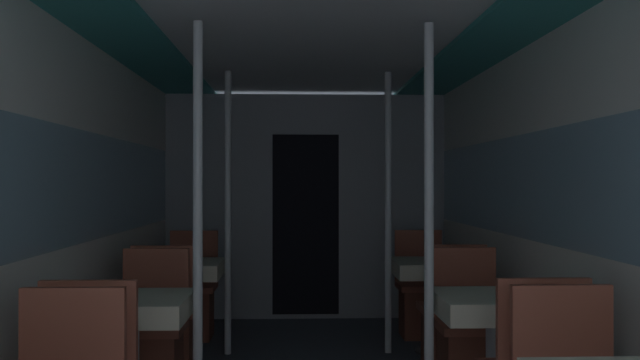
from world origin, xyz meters
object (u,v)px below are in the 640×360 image
(support_pole_left_1, at_px, (198,225))
(chair_right_near_2, at_px, (451,331))
(support_pole_right_2, at_px, (388,212))
(chair_left_far_2, at_px, (191,304))
(support_pole_right_1, at_px, (429,225))
(chair_right_far_1, at_px, (470,349))
(chair_left_near_2, at_px, (167,333))
(chair_left_far_1, at_px, (151,351))
(support_pole_left_2, at_px, (228,212))
(dining_table_right_2, at_px, (435,274))
(dining_table_left_1, at_px, (129,317))
(dining_table_right_1, at_px, (496,314))
(dining_table_left_2, at_px, (180,275))
(chair_right_far_2, at_px, (422,303))

(support_pole_left_1, height_order, chair_right_near_2, support_pole_left_1)
(chair_right_near_2, relative_size, support_pole_right_2, 0.41)
(support_pole_left_1, bearing_deg, chair_left_far_2, 99.11)
(support_pole_right_1, bearing_deg, chair_left_far_2, 125.27)
(support_pole_left_1, distance_m, chair_right_far_1, 1.88)
(chair_left_near_2, bearing_deg, chair_right_near_2, 0.00)
(chair_left_far_1, bearing_deg, support_pole_left_2, -108.07)
(support_pole_left_2, xyz_separation_m, chair_right_near_2, (1.60, -0.57, -0.80))
(support_pole_right_1, height_order, dining_table_right_2, support_pole_right_1)
(dining_table_left_1, xyz_separation_m, support_pole_right_1, (1.60, 0.00, 0.48))
(support_pole_left_1, height_order, support_pole_right_2, same)
(support_pole_left_1, xyz_separation_m, dining_table_right_1, (1.60, -0.00, -0.48))
(dining_table_left_2, relative_size, support_pole_right_1, 0.33)
(chair_left_far_1, relative_size, support_pole_right_1, 0.41)
(support_pole_left_1, relative_size, chair_right_near_2, 2.42)
(dining_table_left_1, height_order, chair_left_near_2, chair_left_near_2)
(dining_table_left_1, xyz_separation_m, dining_table_left_2, (0.00, 1.68, 0.00))
(chair_left_far_1, height_order, chair_right_far_1, same)
(chair_left_far_1, distance_m, dining_table_left_2, 1.15)
(dining_table_left_1, xyz_separation_m, chair_left_near_2, (0.00, 1.11, -0.32))
(chair_left_near_2, height_order, chair_right_far_1, same)
(chair_left_far_2, height_order, support_pole_right_2, support_pole_right_2)
(dining_table_right_1, bearing_deg, dining_table_left_2, 139.31)
(dining_table_left_2, xyz_separation_m, support_pole_right_1, (1.60, -1.68, 0.48))
(chair_right_far_2, xyz_separation_m, support_pole_right_2, (-0.36, -0.57, 0.80))
(chair_right_far_2, bearing_deg, dining_table_left_2, 16.33)
(chair_left_near_2, relative_size, chair_right_near_2, 1.00)
(dining_table_left_1, height_order, chair_right_near_2, chair_right_near_2)
(support_pole_right_1, xyz_separation_m, chair_right_near_2, (0.36, 1.11, -0.80))
(support_pole_left_2, relative_size, chair_right_far_2, 2.42)
(support_pole_left_1, height_order, dining_table_right_2, support_pole_left_1)
(chair_right_far_2, bearing_deg, chair_left_far_1, 40.69)
(chair_left_near_2, xyz_separation_m, chair_left_far_2, (0.00, 1.15, 0.00))
(chair_right_near_2, height_order, chair_right_far_2, same)
(chair_right_far_2, height_order, support_pole_right_2, support_pole_right_2)
(dining_table_left_1, relative_size, chair_left_near_2, 0.79)
(dining_table_left_2, relative_size, chair_left_far_2, 0.79)
(dining_table_left_1, xyz_separation_m, dining_table_right_1, (1.96, 0.00, 0.00))
(chair_left_near_2, xyz_separation_m, chair_right_far_1, (1.96, -0.54, 0.00))
(support_pole_left_1, xyz_separation_m, support_pole_right_1, (1.23, 0.00, 0.00))
(chair_right_far_2, bearing_deg, chair_left_far_2, 0.00)
(chair_left_near_2, xyz_separation_m, support_pole_left_2, (0.36, 0.57, 0.80))
(chair_left_far_1, relative_size, support_pole_left_2, 0.41)
(dining_table_right_2, relative_size, chair_right_far_2, 0.79)
(chair_right_near_2, bearing_deg, dining_table_left_1, -150.46)
(chair_left_far_1, relative_size, support_pole_left_1, 0.41)
(support_pole_left_2, bearing_deg, dining_table_right_1, -46.52)
(dining_table_left_1, xyz_separation_m, dining_table_right_2, (1.96, 1.68, 0.00))
(chair_left_far_1, xyz_separation_m, chair_right_far_1, (1.96, 0.00, 0.00))
(dining_table_left_2, distance_m, support_pole_left_2, 0.60)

